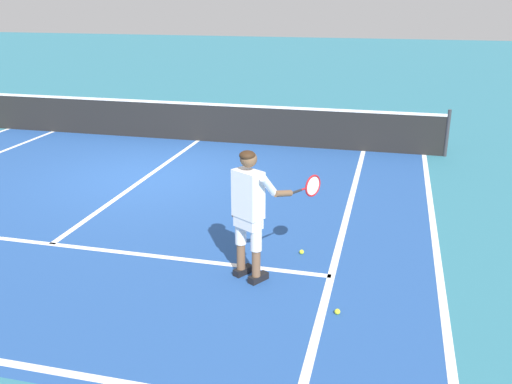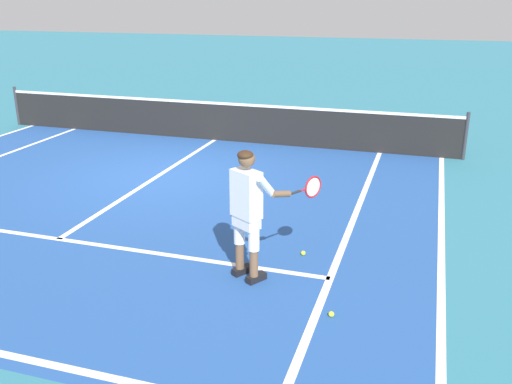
# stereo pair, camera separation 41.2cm
# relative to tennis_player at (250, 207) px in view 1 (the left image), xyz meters

# --- Properties ---
(ground_plane) EXTENTS (80.00, 80.00, 0.00)m
(ground_plane) POSITION_rel_tennis_player_xyz_m (-3.10, 3.63, -0.99)
(ground_plane) COLOR teal
(court_inner_surface) EXTENTS (10.98, 9.41, 0.00)m
(court_inner_surface) POSITION_rel_tennis_player_xyz_m (-3.10, 2.19, -0.99)
(court_inner_surface) COLOR #234C93
(court_inner_surface) RESTS_ON ground
(line_service) EXTENTS (8.23, 0.10, 0.01)m
(line_service) POSITION_rel_tennis_player_xyz_m (-3.10, 0.29, -0.99)
(line_service) COLOR white
(line_service) RESTS_ON ground
(line_centre_service) EXTENTS (0.10, 6.40, 0.01)m
(line_centre_service) POSITION_rel_tennis_player_xyz_m (-3.10, 3.49, -0.99)
(line_centre_service) COLOR white
(line_centre_service) RESTS_ON ground
(line_singles_right) EXTENTS (0.10, 9.01, 0.01)m
(line_singles_right) POSITION_rel_tennis_player_xyz_m (1.01, 2.19, -0.99)
(line_singles_right) COLOR white
(line_singles_right) RESTS_ON ground
(line_doubles_right) EXTENTS (0.10, 9.01, 0.01)m
(line_doubles_right) POSITION_rel_tennis_player_xyz_m (2.39, 2.19, -0.99)
(line_doubles_right) COLOR white
(line_doubles_right) RESTS_ON ground
(tennis_net) EXTENTS (11.96, 0.08, 1.07)m
(tennis_net) POSITION_rel_tennis_player_xyz_m (-3.10, 6.69, -0.49)
(tennis_net) COLOR #333338
(tennis_net) RESTS_ON ground
(tennis_player) EXTENTS (1.05, 0.89, 1.71)m
(tennis_player) POSITION_rel_tennis_player_xyz_m (0.00, 0.00, 0.00)
(tennis_player) COLOR black
(tennis_player) RESTS_ON ground
(tennis_ball_near_feet) EXTENTS (0.07, 0.07, 0.07)m
(tennis_ball_near_feet) POSITION_rel_tennis_player_xyz_m (1.19, -0.61, -0.96)
(tennis_ball_near_feet) COLOR #CCE02D
(tennis_ball_near_feet) RESTS_ON ground
(tennis_ball_by_baseline) EXTENTS (0.07, 0.07, 0.07)m
(tennis_ball_by_baseline) POSITION_rel_tennis_player_xyz_m (0.53, 0.86, -0.96)
(tennis_ball_by_baseline) COLOR #CCE02D
(tennis_ball_by_baseline) RESTS_ON ground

